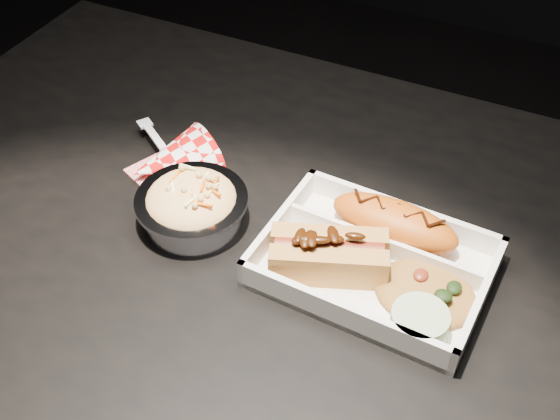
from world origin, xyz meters
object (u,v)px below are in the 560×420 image
object	(u,v)px
dining_table	(286,297)
hotdog	(329,253)
food_tray	(374,266)
foil_coleslaw_cup	(192,204)
fried_pastry	(394,222)
napkin_fork	(171,162)

from	to	relation	value
dining_table	hotdog	bearing A→B (deg)	-14.82
food_tray	dining_table	bearing A→B (deg)	-172.23
foil_coleslaw_cup	hotdog	bearing A→B (deg)	-1.89
dining_table	fried_pastry	distance (m)	0.17
hotdog	napkin_fork	size ratio (longest dim) A/B	0.86
hotdog	foil_coleslaw_cup	bearing A→B (deg)	157.00
dining_table	hotdog	world-z (taller)	hotdog
dining_table	foil_coleslaw_cup	distance (m)	0.17
dining_table	food_tray	distance (m)	0.15
fried_pastry	hotdog	size ratio (longest dim) A/B	1.08
hotdog	napkin_fork	xyz separation A→B (m)	(-0.25, 0.08, -0.02)
fried_pastry	foil_coleslaw_cup	size ratio (longest dim) A/B	1.15
napkin_fork	hotdog	bearing A→B (deg)	17.54
food_tray	hotdog	distance (m)	0.06
foil_coleslaw_cup	napkin_fork	distance (m)	0.10
fried_pastry	hotdog	bearing A→B (deg)	-121.75
food_tray	hotdog	xyz separation A→B (m)	(-0.05, -0.02, 0.02)
food_tray	fried_pastry	xyz separation A→B (m)	(0.00, 0.06, 0.02)
dining_table	food_tray	world-z (taller)	food_tray
hotdog	food_tray	bearing A→B (deg)	6.67
hotdog	foil_coleslaw_cup	world-z (taller)	same
hotdog	fried_pastry	bearing A→B (deg)	37.14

